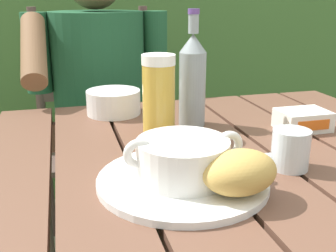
% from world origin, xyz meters
% --- Properties ---
extents(dining_table, '(1.26, 0.93, 0.75)m').
position_xyz_m(dining_table, '(-0.00, 0.00, 0.66)').
color(dining_table, brown).
rests_on(dining_table, ground_plane).
extents(hedge_backdrop, '(3.45, 0.84, 1.78)m').
position_xyz_m(hedge_backdrop, '(-0.11, 1.71, 0.91)').
color(hedge_backdrop, '#3F662F').
rests_on(hedge_backdrop, ground_plane).
extents(chair_near_diner, '(0.48, 0.41, 1.01)m').
position_xyz_m(chair_near_diner, '(-0.05, 0.90, 0.50)').
color(chair_near_diner, brown).
rests_on(chair_near_diner, ground_plane).
extents(person_eating, '(0.48, 0.47, 1.21)m').
position_xyz_m(person_eating, '(-0.06, 0.71, 0.71)').
color(person_eating, '#1F5130').
rests_on(person_eating, ground_plane).
extents(serving_plate, '(0.29, 0.29, 0.01)m').
position_xyz_m(serving_plate, '(0.00, -0.08, 0.76)').
color(serving_plate, white).
rests_on(serving_plate, dining_table).
extents(soup_bowl, '(0.20, 0.15, 0.07)m').
position_xyz_m(soup_bowl, '(0.00, -0.08, 0.80)').
color(soup_bowl, white).
rests_on(soup_bowl, serving_plate).
extents(bread_roll, '(0.14, 0.11, 0.07)m').
position_xyz_m(bread_roll, '(0.07, -0.16, 0.80)').
color(bread_roll, tan).
rests_on(bread_roll, serving_plate).
extents(beer_glass, '(0.07, 0.07, 0.18)m').
position_xyz_m(beer_glass, '(0.02, 0.17, 0.85)').
color(beer_glass, gold).
rests_on(beer_glass, dining_table).
extents(beer_bottle, '(0.06, 0.06, 0.27)m').
position_xyz_m(beer_bottle, '(0.12, 0.22, 0.87)').
color(beer_bottle, gray).
rests_on(beer_bottle, dining_table).
extents(water_glass_small, '(0.07, 0.07, 0.07)m').
position_xyz_m(water_glass_small, '(0.21, -0.07, 0.79)').
color(water_glass_small, silver).
rests_on(water_glass_small, dining_table).
extents(butter_tub, '(0.11, 0.09, 0.05)m').
position_xyz_m(butter_tub, '(0.36, 0.12, 0.78)').
color(butter_tub, white).
rests_on(butter_tub, dining_table).
extents(table_knife, '(0.17, 0.03, 0.01)m').
position_xyz_m(table_knife, '(0.16, -0.01, 0.76)').
color(table_knife, silver).
rests_on(table_knife, dining_table).
extents(diner_bowl, '(0.14, 0.14, 0.06)m').
position_xyz_m(diner_bowl, '(-0.05, 0.37, 0.79)').
color(diner_bowl, white).
rests_on(diner_bowl, dining_table).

